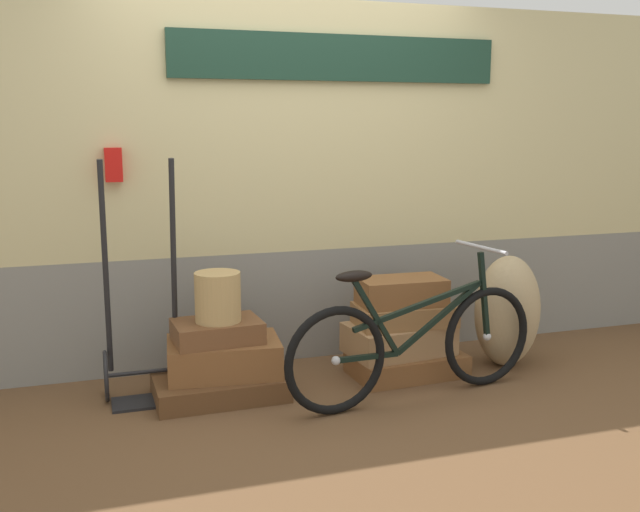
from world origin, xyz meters
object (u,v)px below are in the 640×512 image
Objects in this scene: suitcase_2 at (217,331)px; suitcase_4 at (399,338)px; suitcase_5 at (404,314)px; burlap_sack at (507,311)px; suitcase_0 at (220,386)px; suitcase_3 at (407,364)px; luggage_trolley at (144,346)px; wicker_basket at (218,297)px; suitcase_6 at (401,291)px; suitcase_1 at (224,357)px; bicycle at (415,343)px.

suitcase_4 is at bearing -2.69° from suitcase_2.
suitcase_5 is 0.83× the size of burlap_sack.
suitcase_0 is 1.08× the size of suitcase_3.
luggage_trolley is at bearing 179.57° from suitcase_5.
luggage_trolley is (-0.42, 0.11, -0.28)m from wicker_basket.
luggage_trolley reaches higher than suitcase_0.
suitcase_5 reaches higher than suitcase_3.
suitcase_6 is at bearing 154.81° from suitcase_5.
suitcase_6 is at bearing 0.72° from suitcase_0.
burlap_sack is at bearing -1.78° from suitcase_0.
burlap_sack is (0.74, -0.06, 0.13)m from suitcase_4.
suitcase_6 reaches higher than suitcase_1.
bicycle is (1.48, -0.50, 0.02)m from luggage_trolley.
wicker_basket is (0.00, 0.01, 0.53)m from suitcase_0.
luggage_trolley is (-0.41, 0.12, 0.25)m from suitcase_0.
suitcase_2 is 1.18m from suitcase_6.
bicycle is at bearing -112.16° from suitcase_3.
luggage_trolley reaches higher than suitcase_2.
suitcase_5 is (1.19, 0.00, -0.00)m from suitcase_2.
wicker_basket is 0.18× the size of bicycle.
wicker_basket is (-1.16, -0.02, 0.06)m from suitcase_6.
suitcase_4 is (-0.04, 0.03, 0.16)m from suitcase_3.
bicycle reaches higher than suitcase_6.
bicycle is at bearing -108.40° from suitcase_4.
suitcase_5 reaches higher than suitcase_4.
suitcase_2 is 0.77× the size of suitcase_4.
luggage_trolley is at bearing 179.16° from suitcase_6.
luggage_trolley is at bearing 174.39° from suitcase_1.
suitcase_3 is at bearing -4.30° from suitcase_2.
luggage_trolley reaches higher than suitcase_1.
suitcase_5 reaches higher than suitcase_2.
suitcase_4 is 1.21× the size of suitcase_6.
burlap_sack is (0.71, -0.05, -0.02)m from suitcase_5.
suitcase_0 is at bearing -130.20° from suitcase_1.
suitcase_5 is 1.15× the size of suitcase_6.
suitcase_2 is at bearing 174.39° from suitcase_4.
suitcase_5 is 1.20m from wicker_basket.
suitcase_1 is 1.12m from suitcase_4.
wicker_basket is at bearing 73.80° from suitcase_0.
suitcase_2 is at bearing -13.53° from luggage_trolley.
suitcase_3 is at bearing 4.66° from suitcase_1.
wicker_basket reaches higher than suitcase_3.
suitcase_5 is at bearing 0.19° from suitcase_0.
suitcase_3 is 1.14× the size of suitcase_5.
suitcase_1 is 1.17m from suitcase_3.
suitcase_2 is 1.73× the size of wicker_basket.
suitcase_5 is 0.38× the size of bicycle.
suitcase_0 is 1.26m from suitcase_6.
luggage_trolley is at bearing 170.57° from suitcase_4.
bicycle is at bearing -23.89° from suitcase_2.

